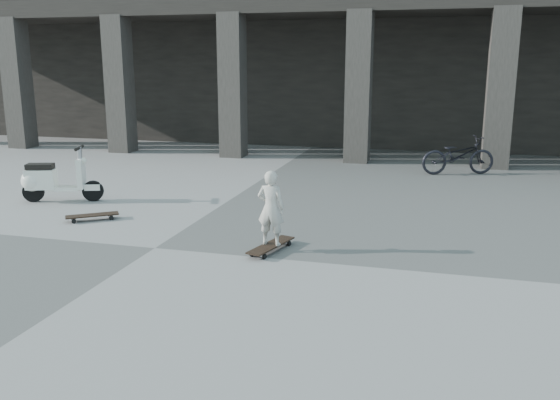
% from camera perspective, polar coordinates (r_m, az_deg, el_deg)
% --- Properties ---
extents(ground, '(90.00, 90.00, 0.00)m').
position_cam_1_polar(ground, '(8.96, -11.95, -4.55)').
color(ground, '#51514E').
rests_on(ground, ground).
extents(colonnade, '(28.00, 8.82, 6.00)m').
position_cam_1_polar(colonnade, '(21.71, 4.81, 14.06)').
color(colonnade, black).
rests_on(colonnade, ground).
extents(longboard, '(0.48, 1.03, 0.10)m').
position_cam_1_polar(longboard, '(8.61, -0.88, -4.43)').
color(longboard, black).
rests_on(longboard, ground).
extents(skateboard_spare, '(0.84, 0.70, 0.10)m').
position_cam_1_polar(skateboard_spare, '(10.75, -17.62, -1.47)').
color(skateboard_spare, black).
rests_on(skateboard_spare, ground).
extents(child, '(0.41, 0.28, 1.09)m').
position_cam_1_polar(child, '(8.46, -0.89, -0.77)').
color(child, '#BCB6AA').
rests_on(child, longboard).
extents(scooter, '(1.51, 0.76, 1.09)m').
position_cam_1_polar(scooter, '(12.41, -21.42, 1.80)').
color(scooter, black).
rests_on(scooter, ground).
extents(bicycle, '(1.89, 1.20, 0.94)m').
position_cam_1_polar(bicycle, '(15.04, 16.76, 4.15)').
color(bicycle, black).
rests_on(bicycle, ground).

